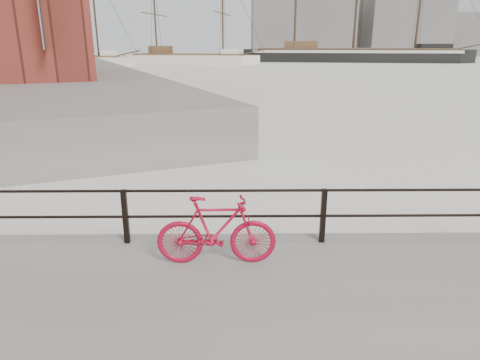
% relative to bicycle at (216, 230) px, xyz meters
% --- Properties ---
extents(ground, '(400.00, 400.00, 0.00)m').
position_rel_bicycle_xyz_m(ground, '(1.86, 0.92, -0.92)').
color(ground, white).
rests_on(ground, ground).
extents(far_quay, '(78.44, 148.07, 1.80)m').
position_rel_bicycle_xyz_m(far_quay, '(-38.14, 72.92, -0.02)').
color(far_quay, gray).
rests_on(far_quay, ground).
extents(guardrail, '(28.00, 0.10, 1.00)m').
position_rel_bicycle_xyz_m(guardrail, '(1.86, 0.77, -0.07)').
color(guardrail, black).
rests_on(guardrail, promenade).
extents(bicycle, '(1.91, 0.30, 1.15)m').
position_rel_bicycle_xyz_m(bicycle, '(0.00, 0.00, 0.00)').
color(bicycle, '#AD0B27').
rests_on(bicycle, promenade).
extents(barque_black, '(59.77, 29.22, 32.60)m').
position_rel_bicycle_xyz_m(barque_black, '(26.52, 92.63, -0.92)').
color(barque_black, black).
rests_on(barque_black, ground).
extents(schooner_mid, '(33.56, 19.82, 22.37)m').
position_rel_bicycle_xyz_m(schooner_mid, '(-9.09, 85.73, -0.92)').
color(schooner_mid, silver).
rests_on(schooner_mid, ground).
extents(schooner_left, '(28.20, 18.56, 19.55)m').
position_rel_bicycle_xyz_m(schooner_left, '(-30.22, 73.53, -0.92)').
color(schooner_left, beige).
rests_on(schooner_left, ground).
extents(apartment_brick, '(27.87, 22.90, 21.20)m').
position_rel_bicycle_xyz_m(apartment_brick, '(-53.11, 104.62, 11.48)').
color(apartment_brick, brown).
rests_on(apartment_brick, far_quay).
extents(industrial_west, '(32.00, 18.00, 18.00)m').
position_rel_bicycle_xyz_m(industrial_west, '(21.86, 140.92, 8.08)').
color(industrial_west, gray).
rests_on(industrial_west, ground).
extents(industrial_mid, '(26.00, 20.00, 24.00)m').
position_rel_bicycle_xyz_m(industrial_mid, '(56.86, 145.92, 11.08)').
color(industrial_mid, gray).
rests_on(industrial_mid, ground).
extents(industrial_east, '(20.00, 16.00, 14.00)m').
position_rel_bicycle_xyz_m(industrial_east, '(79.86, 150.92, 6.08)').
color(industrial_east, gray).
rests_on(industrial_east, ground).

